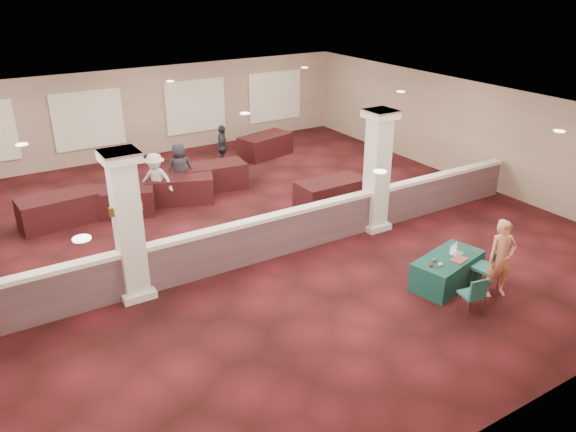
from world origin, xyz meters
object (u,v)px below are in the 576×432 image
far_table_back_left (58,210)px  near_table (447,271)px  conf_chair_side (474,293)px  far_table_front_left (120,201)px  woman (501,259)px  far_table_front_right (331,194)px  far_table_back_right (265,145)px  conf_chair_main (491,266)px  attendee_d (180,169)px  far_table_back_center (214,176)px  far_table_front_center (180,189)px  attendee_c (222,147)px  attendee_b (156,180)px

far_table_back_left → near_table: bearing=-49.9°
conf_chair_side → far_table_front_left: conf_chair_side is taller
near_table → woman: 1.17m
far_table_front_right → woman: bearing=-88.3°
far_table_back_right → conf_chair_main: bearing=-93.2°
woman → attendee_d: woman is taller
far_table_back_left → far_table_back_center: (4.74, 0.28, -0.01)m
conf_chair_main → far_table_back_right: size_ratio=0.50×
near_table → attendee_d: 8.65m
conf_chair_side → far_table_back_left: size_ratio=0.41×
conf_chair_side → far_table_back_right: bearing=93.2°
near_table → far_table_front_left: far_table_front_left is taller
conf_chair_side → far_table_front_center: conf_chair_side is taller
conf_chair_side → far_table_back_left: bearing=135.9°
far_table_back_left → attendee_d: size_ratio=1.22×
far_table_front_right → conf_chair_side: bearing=-97.9°
far_table_front_center → attendee_d: size_ratio=1.18×
conf_chair_main → near_table: bearing=119.8°
woman → far_table_front_right: bearing=110.1°
conf_chair_side → far_table_back_right: (1.64, 11.29, -0.09)m
far_table_front_right → attendee_d: bearing=136.2°
woman → attendee_c: woman is taller
woman → far_table_back_center: 9.30m
near_table → conf_chair_main: (0.60, -0.65, 0.26)m
conf_chair_main → conf_chair_side: conf_chair_main is taller
far_table_back_center → attendee_c: (1.05, 1.54, 0.38)m
conf_chair_main → far_table_back_left: conf_chair_main is taller
attendee_b → attendee_d: bearing=74.0°
far_table_front_left → far_table_back_center: bearing=8.6°
attendee_c → far_table_back_center: bearing=168.9°
far_table_front_right → far_table_back_center: far_table_front_right is taller
woman → far_table_back_left: woman is taller
woman → far_table_front_center: woman is taller
far_table_front_right → attendee_d: (-3.34, 3.20, 0.41)m
conf_chair_main → far_table_front_center: bearing=101.8°
far_table_front_right → far_table_back_right: bearing=81.4°
woman → far_table_front_right: woman is taller
conf_chair_main → far_table_front_left: bearing=111.3°
conf_chair_side → attendee_c: attendee_c is taller
conf_chair_side → far_table_front_left: 9.85m
far_table_back_left → far_table_front_right: bearing=-22.5°
attendee_b → far_table_front_right: bearing=13.7°
near_table → attendee_d: bearing=96.4°
far_table_back_right → far_table_back_center: bearing=-145.7°
attendee_c → woman: bearing=-149.3°
woman → far_table_front_right: size_ratio=0.85×
woman → far_table_front_left: bearing=141.5°
conf_chair_main → far_table_front_center: 9.10m
far_table_front_left → attendee_b: (1.10, 0.00, 0.42)m
far_table_back_right → far_table_front_right: bearing=-98.6°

